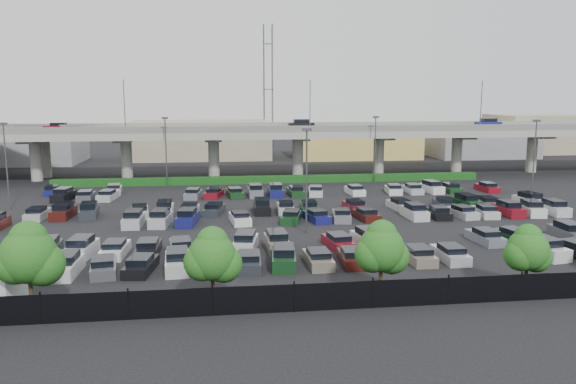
{
  "coord_description": "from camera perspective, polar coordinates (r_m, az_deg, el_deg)",
  "views": [
    {
      "loc": [
        -8.61,
        -60.87,
        13.21
      ],
      "look_at": [
        -0.18,
        4.64,
        2.0
      ],
      "focal_mm": 35.0,
      "sensor_mm": 36.0,
      "label": 1
    }
  ],
  "objects": [
    {
      "name": "distant_buildings",
      "position": [
        124.82,
        2.37,
        5.27
      ],
      "size": [
        138.0,
        24.0,
        9.0
      ],
      "color": "gray",
      "rests_on": "ground"
    },
    {
      "name": "tree_row",
      "position": [
        36.88,
        7.6,
        -5.68
      ],
      "size": [
        65.07,
        3.66,
        5.94
      ],
      "color": "#332316",
      "rests_on": "ground"
    },
    {
      "name": "hedge",
      "position": [
        87.22,
        -1.59,
        1.28
      ],
      "size": [
        66.0,
        1.6,
        1.1
      ],
      "primitive_type": "cube",
      "color": "#123F13",
      "rests_on": "ground"
    },
    {
      "name": "overpass",
      "position": [
        93.49,
        -2.15,
        5.8
      ],
      "size": [
        150.0,
        13.0,
        15.8
      ],
      "color": "#97968F",
      "rests_on": "ground"
    },
    {
      "name": "parked_cars",
      "position": [
        58.97,
        0.36,
        -2.69
      ],
      "size": [
        63.0,
        41.66,
        1.67
      ],
      "color": "white",
      "rests_on": "ground"
    },
    {
      "name": "fence",
      "position": [
        36.13,
        6.94,
        -10.35
      ],
      "size": [
        70.0,
        0.1,
        2.0
      ],
      "color": "black",
      "rests_on": "ground"
    },
    {
      "name": "ground",
      "position": [
        62.88,
        0.7,
        -2.5
      ],
      "size": [
        280.0,
        280.0,
        0.0
      ],
      "primitive_type": "plane",
      "color": "black"
    },
    {
      "name": "light_poles",
      "position": [
        63.41,
        -3.24,
        3.31
      ],
      "size": [
        66.9,
        48.38,
        10.3
      ],
      "color": "#454549",
      "rests_on": "ground"
    },
    {
      "name": "comm_tower",
      "position": [
        135.48,
        -2.03,
        10.64
      ],
      "size": [
        2.4,
        2.4,
        30.0
      ],
      "color": "#454549",
      "rests_on": "ground"
    }
  ]
}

